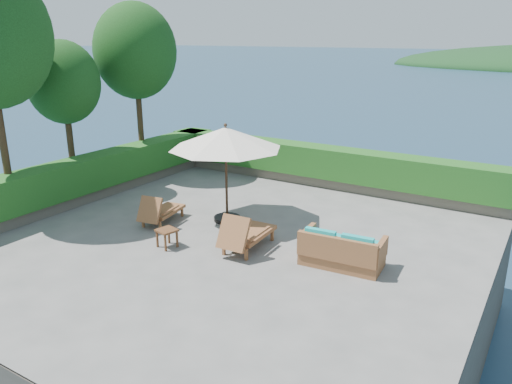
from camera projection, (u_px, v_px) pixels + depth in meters
The scene contains 14 objects.
ground at pixel (229, 240), 12.61m from camera, with size 12.00×12.00×0.00m, color gray.
foundation at pixel (230, 294), 13.07m from camera, with size 12.00×12.00×3.00m, color #514940.
ocean at pixel (231, 342), 13.51m from camera, with size 600.00×600.00×0.00m, color #162C46.
planter_wall_far at pixel (322, 180), 17.09m from camera, with size 12.00×0.60×0.36m, color #655F51.
planter_wall_left at pixel (80, 197), 15.36m from camera, with size 0.60×12.00×0.36m, color #655F51.
hedge_far at pixel (323, 161), 16.89m from camera, with size 12.40×0.90×1.00m, color #1C4513.
hedge_left at pixel (77, 176), 15.16m from camera, with size 0.90×12.40×1.00m, color #1C4513.
tree_mid at pixel (64, 83), 15.15m from camera, with size 2.20×2.20×4.83m.
tree_far at pixel (135, 51), 16.88m from camera, with size 2.80×2.80×6.03m.
patio_umbrella at pixel (226, 139), 13.21m from camera, with size 3.18×3.18×2.73m.
lounge_left at pixel (160, 211), 13.58m from camera, with size 0.87×1.61×0.88m.
lounge_right at pixel (245, 234), 11.88m from camera, with size 0.85×1.78×1.01m.
side_table at pixel (167, 233), 12.05m from camera, with size 0.53×0.53×0.46m.
wicker_loveseat at pixel (341, 252), 11.07m from camera, with size 1.89×1.07×0.89m.
Camera 1 is at (6.71, -9.56, 4.95)m, focal length 35.00 mm.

